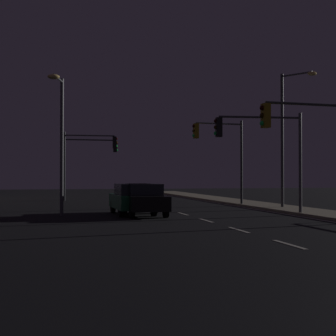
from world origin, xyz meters
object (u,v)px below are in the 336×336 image
traffic_light_mid_left (88,155)px  traffic_light_near_left (221,145)px  traffic_light_far_right (262,141)px  car (133,198)px  street_lamp_median (60,132)px  traffic_light_mid_right (312,134)px  street_lamp_mid_block (287,127)px  car_oncoming (144,199)px  traffic_light_far_left (88,152)px

traffic_light_mid_left → traffic_light_near_left: size_ratio=0.96×
traffic_light_far_right → traffic_light_near_left: bearing=86.0°
car → street_lamp_median: size_ratio=0.65×
traffic_light_mid_right → traffic_light_near_left: bearing=87.9°
traffic_light_near_left → street_lamp_mid_block: size_ratio=0.69×
traffic_light_mid_left → street_lamp_median: bearing=-98.2°
car_oncoming → traffic_light_far_right: size_ratio=0.89×
car_oncoming → traffic_light_mid_right: 8.90m
car → traffic_light_far_right: (6.12, -2.09, 2.87)m
traffic_light_far_left → traffic_light_far_right: size_ratio=1.10×
street_lamp_median → traffic_light_mid_left: bearing=81.8°
traffic_light_far_left → street_lamp_mid_block: 17.29m
traffic_light_mid_left → traffic_light_near_left: traffic_light_near_left is taller
traffic_light_mid_right → traffic_light_far_right: (-0.08, 4.84, 0.03)m
car_oncoming → traffic_light_mid_left: size_ratio=0.85×
car → traffic_light_far_right: bearing=-18.9°
street_lamp_median → traffic_light_near_left: bearing=30.0°
traffic_light_mid_right → street_lamp_median: 11.91m
car → street_lamp_median: street_lamp_median is taller
traffic_light_far_right → car_oncoming: bearing=166.7°
car_oncoming → traffic_light_near_left: 9.51m
car_oncoming → traffic_light_mid_left: bearing=95.0°
car → car_oncoming: (0.45, -0.76, 0.00)m
traffic_light_near_left → street_lamp_mid_block: 4.82m
car → traffic_light_near_left: 9.33m
car → traffic_light_mid_right: traffic_light_mid_right is taller
traffic_light_mid_right → traffic_light_far_right: bearing=91.0°
street_lamp_mid_block → traffic_light_near_left: bearing=126.3°
car → traffic_light_far_left: 15.78m
traffic_light_mid_left → traffic_light_far_right: traffic_light_mid_left is taller
traffic_light_far_right → street_lamp_median: (-9.72, 1.89, 0.44)m
street_lamp_mid_block → car_oncoming: bearing=-163.6°
traffic_light_far_left → traffic_light_mid_left: bearing=85.5°
traffic_light_mid_left → street_lamp_mid_block: street_lamp_mid_block is taller
traffic_light_near_left → street_lamp_median: size_ratio=0.81×
traffic_light_far_left → street_lamp_median: size_ratio=0.81×
traffic_light_far_left → traffic_light_far_right: traffic_light_far_left is taller
traffic_light_mid_left → car: bearing=-86.3°
traffic_light_mid_right → traffic_light_far_left: size_ratio=0.90×
traffic_light_far_left → street_lamp_median: bearing=-98.6°
traffic_light_mid_right → street_lamp_mid_block: (3.27, 8.83, 1.20)m
car → street_lamp_mid_block: 10.47m
traffic_light_far_left → traffic_light_far_right: (7.36, -17.53, -0.18)m
traffic_light_mid_right → traffic_light_near_left: 12.67m
traffic_light_mid_left → street_lamp_mid_block: (10.58, -15.20, 1.13)m
car_oncoming → traffic_light_near_left: (6.21, 6.48, 3.15)m
street_lamp_median → traffic_light_mid_right: bearing=-34.5°
traffic_light_mid_right → street_lamp_median: (-9.81, 6.73, 0.48)m
traffic_light_mid_right → traffic_light_far_right: 4.84m
traffic_light_mid_right → traffic_light_mid_left: traffic_light_mid_left is taller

